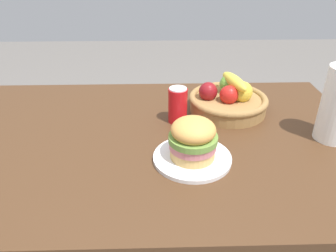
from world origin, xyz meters
name	(u,v)px	position (x,y,z in m)	size (l,w,h in m)	color
dining_table	(154,161)	(0.00, 0.00, 0.65)	(1.40, 0.90, 0.75)	#4C301C
plate	(192,158)	(0.11, -0.14, 0.76)	(0.23, 0.23, 0.01)	white
sandwich	(193,138)	(0.11, -0.14, 0.82)	(0.14, 0.14, 0.12)	#DBAD60
soda_can	(178,105)	(0.08, 0.10, 0.81)	(0.07, 0.07, 0.13)	red
fruit_basket	(228,99)	(0.28, 0.18, 0.80)	(0.29, 0.29, 0.14)	#9E7542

